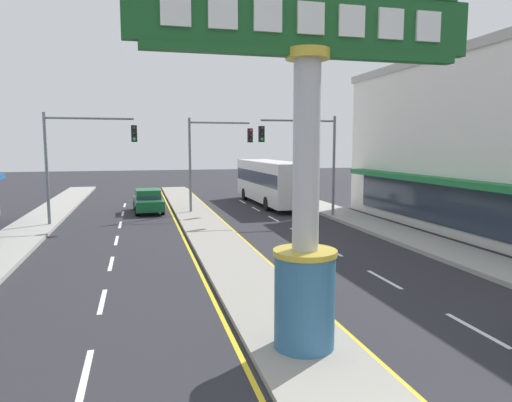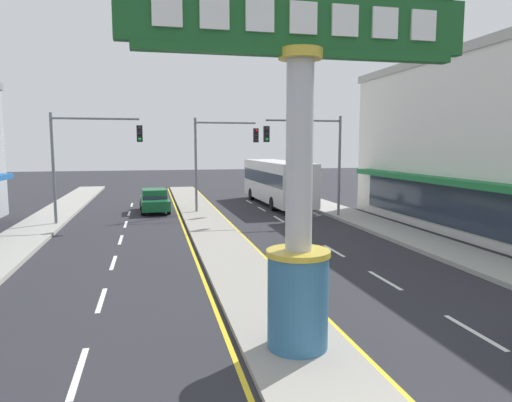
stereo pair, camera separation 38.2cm
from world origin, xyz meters
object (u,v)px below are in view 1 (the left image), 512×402
traffic_light_left_side (80,149)px  traffic_light_median_far (213,149)px  traffic_light_right_side (307,149)px  sedan_far_right_lane (148,201)px  bus_near_right_lane (271,180)px  district_sign (306,177)px

traffic_light_left_side → traffic_light_median_far: size_ratio=1.00×
traffic_light_right_side → sedan_far_right_lane: 11.16m
traffic_light_right_side → sedan_far_right_lane: bearing=150.9°
traffic_light_right_side → bus_near_right_lane: (-0.29, 6.91, -2.38)m
district_sign → sedan_far_right_lane: district_sign is taller
sedan_far_right_lane → bus_near_right_lane: bearing=11.0°
sedan_far_right_lane → traffic_light_median_far: bearing=-18.2°
district_sign → traffic_light_median_far: (1.34, 21.03, 0.38)m
traffic_light_right_side → bus_near_right_lane: traffic_light_right_side is taller
traffic_light_left_side → traffic_light_median_far: bearing=22.4°
traffic_light_median_far → district_sign: bearing=-93.6°
bus_near_right_lane → sedan_far_right_lane: 9.21m
bus_near_right_lane → sedan_far_right_lane: (-8.98, -1.74, -1.08)m
traffic_light_median_far → bus_near_right_lane: (4.80, 3.12, -2.33)m
traffic_light_left_side → district_sign: bearing=-70.2°
traffic_light_left_side → bus_near_right_lane: size_ratio=0.55×
traffic_light_left_side → bus_near_right_lane: traffic_light_left_side is taller
traffic_light_right_side → sedan_far_right_lane: traffic_light_right_side is taller
district_sign → traffic_light_right_side: district_sign is taller
traffic_light_median_far → sedan_far_right_lane: 5.56m
traffic_light_left_side → traffic_light_right_side: same height
district_sign → sedan_far_right_lane: bearing=97.2°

